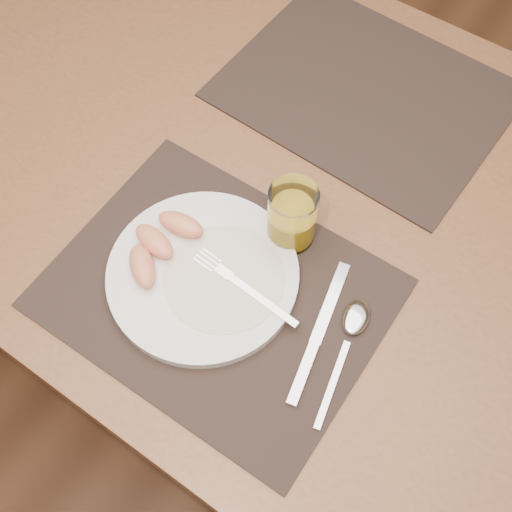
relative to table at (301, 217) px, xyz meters
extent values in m
plane|color=brown|center=(0.00, 0.00, -0.67)|extent=(5.00, 5.00, 0.00)
cube|color=brown|center=(0.00, 0.00, 0.06)|extent=(1.40, 0.90, 0.04)
cylinder|color=brown|center=(-0.62, 0.37, -0.31)|extent=(0.06, 0.06, 0.71)
cube|color=#2E211C|center=(0.00, -0.22, 0.09)|extent=(0.45, 0.36, 0.00)
cube|color=#2E211C|center=(-0.02, 0.22, 0.09)|extent=(0.46, 0.36, 0.00)
cylinder|color=white|center=(-0.03, -0.21, 0.10)|extent=(0.27, 0.27, 0.02)
cylinder|color=white|center=(0.00, -0.20, 0.10)|extent=(0.17, 0.17, 0.00)
cube|color=silver|center=(0.06, -0.20, 0.11)|extent=(0.12, 0.02, 0.00)
cube|color=silver|center=(-0.01, -0.20, 0.11)|extent=(0.03, 0.02, 0.00)
cube|color=silver|center=(-0.04, -0.19, 0.11)|extent=(0.04, 0.03, 0.00)
cube|color=silver|center=(0.13, -0.14, 0.09)|extent=(0.04, 0.13, 0.00)
cube|color=silver|center=(0.16, -0.25, 0.09)|extent=(0.03, 0.09, 0.01)
cube|color=silver|center=(0.20, -0.24, 0.09)|extent=(0.04, 0.12, 0.00)
ellipsoid|color=silver|center=(0.18, -0.14, 0.09)|extent=(0.05, 0.06, 0.01)
cylinder|color=white|center=(0.03, -0.08, 0.14)|extent=(0.07, 0.07, 0.11)
cylinder|color=#EAAB13|center=(0.03, -0.08, 0.12)|extent=(0.06, 0.06, 0.05)
ellipsoid|color=#EB8B60|center=(-0.10, -0.26, 0.12)|extent=(0.08, 0.07, 0.03)
ellipsoid|color=#EB8B60|center=(-0.11, -0.22, 0.12)|extent=(0.08, 0.05, 0.03)
ellipsoid|color=#EB8B60|center=(-0.10, -0.17, 0.12)|extent=(0.07, 0.04, 0.03)
camera|label=1|loc=(0.26, -0.50, 0.90)|focal=45.00mm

